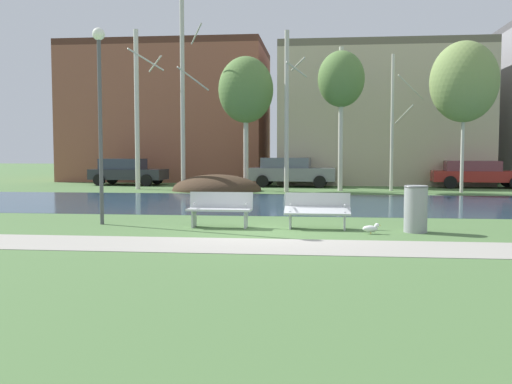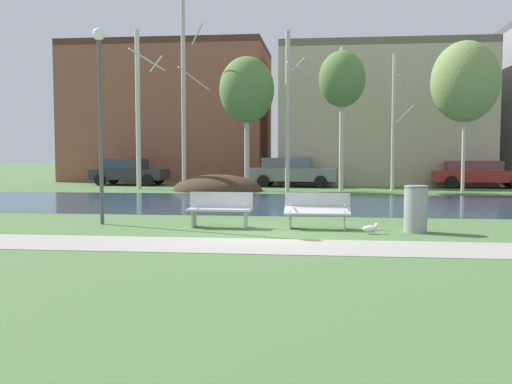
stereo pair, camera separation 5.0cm
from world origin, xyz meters
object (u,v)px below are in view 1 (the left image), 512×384
(trash_bin, at_px, (416,208))
(seagull, at_px, (371,228))
(bench_left, at_px, (220,208))
(parked_van_nearest_dark, at_px, (127,171))
(streetlamp, at_px, (100,93))
(parked_hatch_third_red, at_px, (477,173))
(parked_sedan_second_grey, at_px, (291,171))
(bench_right, at_px, (317,210))

(trash_bin, xyz_separation_m, seagull, (-1.06, -0.40, -0.44))
(bench_left, bearing_deg, parked_van_nearest_dark, 115.61)
(streetlamp, xyz_separation_m, parked_hatch_third_red, (13.71, 16.54, -2.64))
(seagull, height_order, parked_hatch_third_red, parked_hatch_third_red)
(bench_left, relative_size, parked_hatch_third_red, 0.33)
(streetlamp, relative_size, parked_van_nearest_dark, 1.19)
(trash_bin, height_order, parked_sedan_second_grey, parked_sedan_second_grey)
(parked_sedan_second_grey, bearing_deg, trash_bin, -77.62)
(trash_bin, relative_size, parked_van_nearest_dark, 0.26)
(streetlamp, distance_m, parked_sedan_second_grey, 17.14)
(seagull, relative_size, parked_van_nearest_dark, 0.10)
(bench_left, bearing_deg, parked_sedan_second_grey, 86.74)
(seagull, bearing_deg, trash_bin, 20.75)
(streetlamp, bearing_deg, parked_sedan_second_grey, 75.99)
(parked_van_nearest_dark, bearing_deg, seagull, -56.49)
(seagull, bearing_deg, parked_sedan_second_grey, 98.75)
(bench_left, relative_size, bench_right, 1.00)
(bench_right, distance_m, parked_hatch_third_red, 18.67)
(seagull, height_order, streetlamp, streetlamp)
(bench_left, relative_size, trash_bin, 1.46)
(seagull, xyz_separation_m, streetlamp, (-6.79, 1.03, 3.25))
(bench_left, distance_m, trash_bin, 4.71)
(parked_van_nearest_dark, height_order, parked_sedan_second_grey, parked_sedan_second_grey)
(bench_left, bearing_deg, streetlamp, 175.22)
(trash_bin, distance_m, parked_sedan_second_grey, 17.47)
(parked_van_nearest_dark, bearing_deg, parked_hatch_third_red, -1.05)
(parked_hatch_third_red, bearing_deg, bench_left, -122.15)
(bench_left, height_order, seagull, bench_left)
(seagull, xyz_separation_m, parked_hatch_third_red, (6.92, 17.57, 0.61))
(bench_right, bearing_deg, trash_bin, -9.06)
(seagull, height_order, parked_sedan_second_grey, parked_sedan_second_grey)
(bench_right, height_order, trash_bin, trash_bin)
(parked_sedan_second_grey, distance_m, parked_hatch_third_red, 9.61)
(bench_right, relative_size, seagull, 3.88)
(trash_bin, xyz_separation_m, streetlamp, (-7.85, 0.63, 2.82))
(bench_right, xyz_separation_m, parked_sedan_second_grey, (-1.46, 16.70, 0.34))
(parked_hatch_third_red, bearing_deg, parked_van_nearest_dark, 178.95)
(seagull, bearing_deg, streetlamp, 171.39)
(seagull, xyz_separation_m, parked_sedan_second_grey, (-2.69, 17.47, 0.68))
(parked_hatch_third_red, bearing_deg, seagull, -111.50)
(bench_left, height_order, bench_right, same)
(bench_right, relative_size, parked_sedan_second_grey, 0.35)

